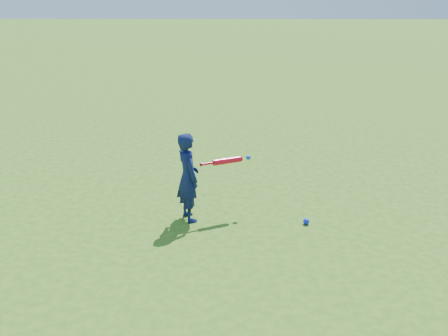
{
  "coord_description": "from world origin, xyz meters",
  "views": [
    {
      "loc": [
        0.9,
        -6.31,
        2.87
      ],
      "look_at": [
        0.85,
        -0.23,
        0.63
      ],
      "focal_mm": 40.0,
      "sensor_mm": 36.0,
      "label": 1
    }
  ],
  "objects": [
    {
      "name": "bat_swing",
      "position": [
        0.92,
        -0.25,
        0.74
      ],
      "size": [
        0.66,
        0.33,
        0.08
      ],
      "rotation": [
        0.0,
        0.0,
        0.42
      ],
      "color": "red",
      "rests_on": "ground"
    },
    {
      "name": "ground",
      "position": [
        0.0,
        0.0,
        0.0
      ],
      "size": [
        80.0,
        80.0,
        0.0
      ],
      "primitive_type": "plane",
      "color": "#336317",
      "rests_on": "ground"
    },
    {
      "name": "child",
      "position": [
        0.4,
        -0.43,
        0.58
      ],
      "size": [
        0.43,
        0.5,
        1.16
      ],
      "primitive_type": "imported",
      "rotation": [
        0.0,
        0.0,
        2.0
      ],
      "color": "#0E1645",
      "rests_on": "ground"
    },
    {
      "name": "ground_ball_blue",
      "position": [
        1.91,
        -0.58,
        0.04
      ],
      "size": [
        0.08,
        0.08,
        0.08
      ],
      "primitive_type": "sphere",
      "color": "#0D22DE",
      "rests_on": "ground"
    }
  ]
}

